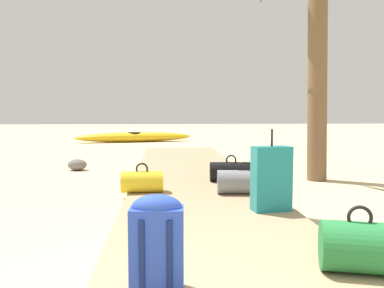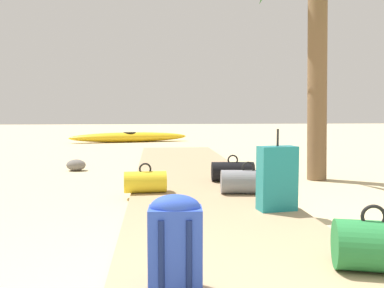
{
  "view_description": "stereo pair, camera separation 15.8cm",
  "coord_description": "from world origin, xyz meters",
  "px_view_note": "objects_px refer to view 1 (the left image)",
  "views": [
    {
      "loc": [
        -0.49,
        -1.7,
        1.14
      ],
      "look_at": [
        0.04,
        5.56,
        0.55
      ],
      "focal_mm": 37.55,
      "sensor_mm": 36.0,
      "label": 1
    },
    {
      "loc": [
        -0.64,
        -1.68,
        1.14
      ],
      "look_at": [
        0.04,
        5.56,
        0.55
      ],
      "focal_mm": 37.55,
      "sensor_mm": 36.0,
      "label": 2
    }
  ],
  "objects_px": {
    "suitcase_teal": "(271,179)",
    "duffel_bag_yellow": "(142,182)",
    "backpack_blue": "(157,241)",
    "duffel_bag_grey": "(244,182)",
    "duffel_bag_green": "(359,247)",
    "kayak": "(134,137)",
    "duffel_bag_black": "(231,172)"
  },
  "relations": [
    {
      "from": "duffel_bag_green",
      "to": "kayak",
      "type": "relative_size",
      "value": 0.13
    },
    {
      "from": "duffel_bag_black",
      "to": "kayak",
      "type": "distance_m",
      "value": 9.33
    },
    {
      "from": "duffel_bag_black",
      "to": "duffel_bag_green",
      "type": "xyz_separation_m",
      "value": [
        0.26,
        -3.49,
        0.02
      ]
    },
    {
      "from": "duffel_bag_yellow",
      "to": "duffel_bag_grey",
      "type": "bearing_deg",
      "value": -8.17
    },
    {
      "from": "duffel_bag_grey",
      "to": "kayak",
      "type": "height_order",
      "value": "duffel_bag_grey"
    },
    {
      "from": "duffel_bag_yellow",
      "to": "suitcase_teal",
      "type": "bearing_deg",
      "value": -37.05
    },
    {
      "from": "backpack_blue",
      "to": "duffel_bag_grey",
      "type": "bearing_deg",
      "value": 68.46
    },
    {
      "from": "duffel_bag_yellow",
      "to": "duffel_bag_grey",
      "type": "height_order",
      "value": "duffel_bag_grey"
    },
    {
      "from": "duffel_bag_black",
      "to": "kayak",
      "type": "bearing_deg",
      "value": 103.01
    },
    {
      "from": "duffel_bag_green",
      "to": "duffel_bag_black",
      "type": "bearing_deg",
      "value": 94.21
    },
    {
      "from": "duffel_bag_yellow",
      "to": "duffel_bag_black",
      "type": "bearing_deg",
      "value": 29.4
    },
    {
      "from": "suitcase_teal",
      "to": "duffel_bag_yellow",
      "type": "distance_m",
      "value": 1.8
    },
    {
      "from": "duffel_bag_grey",
      "to": "kayak",
      "type": "distance_m",
      "value": 10.24
    },
    {
      "from": "duffel_bag_green",
      "to": "kayak",
      "type": "bearing_deg",
      "value": 100.62
    },
    {
      "from": "backpack_blue",
      "to": "kayak",
      "type": "bearing_deg",
      "value": 94.61
    },
    {
      "from": "backpack_blue",
      "to": "duffel_bag_yellow",
      "type": "bearing_deg",
      "value": 94.64
    },
    {
      "from": "suitcase_teal",
      "to": "duffel_bag_green",
      "type": "relative_size",
      "value": 1.57
    },
    {
      "from": "backpack_blue",
      "to": "duffel_bag_green",
      "type": "height_order",
      "value": "backpack_blue"
    },
    {
      "from": "duffel_bag_green",
      "to": "kayak",
      "type": "height_order",
      "value": "duffel_bag_green"
    },
    {
      "from": "duffel_bag_black",
      "to": "kayak",
      "type": "height_order",
      "value": "duffel_bag_black"
    },
    {
      "from": "suitcase_teal",
      "to": "duffel_bag_yellow",
      "type": "xyz_separation_m",
      "value": [
        -1.43,
        1.08,
        -0.2
      ]
    },
    {
      "from": "backpack_blue",
      "to": "duffel_bag_grey",
      "type": "distance_m",
      "value": 2.96
    },
    {
      "from": "duffel_bag_yellow",
      "to": "duffel_bag_green",
      "type": "bearing_deg",
      "value": -60.33
    },
    {
      "from": "kayak",
      "to": "duffel_bag_green",
      "type": "bearing_deg",
      "value": -79.38
    },
    {
      "from": "suitcase_teal",
      "to": "backpack_blue",
      "type": "height_order",
      "value": "suitcase_teal"
    },
    {
      "from": "duffel_bag_green",
      "to": "duffel_bag_yellow",
      "type": "bearing_deg",
      "value": 119.67
    },
    {
      "from": "duffel_bag_grey",
      "to": "backpack_blue",
      "type": "bearing_deg",
      "value": -111.54
    },
    {
      "from": "backpack_blue",
      "to": "duffel_bag_black",
      "type": "distance_m",
      "value": 3.84
    },
    {
      "from": "duffel_bag_green",
      "to": "suitcase_teal",
      "type": "bearing_deg",
      "value": 94.63
    },
    {
      "from": "suitcase_teal",
      "to": "duffel_bag_green",
      "type": "height_order",
      "value": "suitcase_teal"
    },
    {
      "from": "suitcase_teal",
      "to": "duffel_bag_yellow",
      "type": "bearing_deg",
      "value": 142.95
    },
    {
      "from": "suitcase_teal",
      "to": "duffel_bag_yellow",
      "type": "relative_size",
      "value": 1.56
    }
  ]
}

